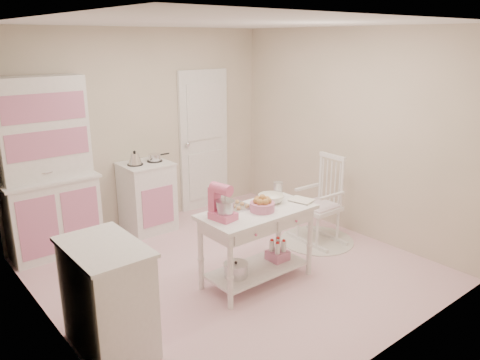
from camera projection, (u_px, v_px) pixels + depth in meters
name	position (u px, v px, depth m)	size (l,w,h in m)	color
room_shell	(232.00, 122.00, 4.73)	(3.84, 3.84, 2.62)	pink
door	(204.00, 140.00, 6.87)	(0.82, 0.05, 2.04)	white
hutch	(48.00, 169.00, 5.30)	(1.06, 0.50, 2.08)	white
stove	(147.00, 196.00, 6.16)	(0.62, 0.57, 0.92)	white
base_cabinet	(108.00, 298.00, 3.76)	(0.54, 0.84, 0.92)	white
lace_rug	(317.00, 240.00, 5.93)	(0.92, 0.92, 0.01)	white
rocking_chair	(319.00, 200.00, 5.77)	(0.48, 0.72, 1.10)	white
work_table	(257.00, 246.00, 4.83)	(1.20, 0.60, 0.80)	white
stand_mixer	(223.00, 203.00, 4.42)	(0.20, 0.28, 0.34)	#EA628F
cookie_tray	(235.00, 208.00, 4.75)	(0.34, 0.24, 0.02)	silver
bread_basket	(262.00, 207.00, 4.68)	(0.25, 0.25, 0.09)	pink
mixing_bowl	(271.00, 199.00, 4.92)	(0.27, 0.27, 0.08)	white
metal_pitcher	(278.00, 190.00, 5.07)	(0.10, 0.10, 0.17)	silver
recipe_book	(297.00, 203.00, 4.89)	(0.18, 0.24, 0.02)	white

